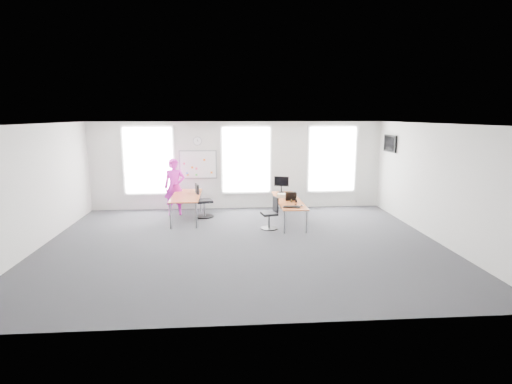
{
  "coord_description": "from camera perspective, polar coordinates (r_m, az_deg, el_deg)",
  "views": [
    {
      "loc": [
        -0.39,
        -9.68,
        3.2
      ],
      "look_at": [
        0.43,
        1.2,
        1.1
      ],
      "focal_mm": 28.0,
      "sensor_mm": 36.0,
      "label": 1
    }
  ],
  "objects": [
    {
      "name": "person",
      "position": [
        13.2,
        -11.55,
        0.72
      ],
      "size": [
        0.72,
        0.52,
        1.84
      ],
      "primitive_type": "imported",
      "rotation": [
        0.0,
        0.0,
        0.13
      ],
      "color": "#DA21BB",
      "rests_on": "ground"
    },
    {
      "name": "wall_front",
      "position": [
        5.94,
        -0.37,
        -5.71
      ],
      "size": [
        10.0,
        0.0,
        10.0
      ],
      "primitive_type": "plane",
      "rotation": [
        -1.57,
        0.0,
        0.0
      ],
      "color": "silver",
      "rests_on": "ground"
    },
    {
      "name": "keyboard",
      "position": [
        11.21,
        5.12,
        -2.13
      ],
      "size": [
        0.5,
        0.27,
        0.02
      ],
      "primitive_type": "cube",
      "rotation": [
        0.0,
        0.0,
        -0.23
      ],
      "color": "black",
      "rests_on": "desk_right"
    },
    {
      "name": "wall_right",
      "position": [
        11.21,
        24.5,
        1.18
      ],
      "size": [
        0.0,
        10.0,
        10.0
      ],
      "primitive_type": "plane",
      "rotation": [
        1.57,
        0.0,
        -1.57
      ],
      "color": "silver",
      "rests_on": "ground"
    },
    {
      "name": "headphones",
      "position": [
        11.85,
        5.39,
        -1.24
      ],
      "size": [
        0.19,
        0.1,
        0.11
      ],
      "rotation": [
        0.0,
        0.0,
        0.34
      ],
      "color": "black",
      "rests_on": "desk_right"
    },
    {
      "name": "window_mid",
      "position": [
        13.75,
        -1.4,
        4.62
      ],
      "size": [
        1.6,
        0.06,
        2.2
      ],
      "primitive_type": "cube",
      "color": "white",
      "rests_on": "wall_back"
    },
    {
      "name": "window_right",
      "position": [
        14.22,
        10.8,
        4.64
      ],
      "size": [
        1.6,
        0.06,
        2.2
      ],
      "primitive_type": "cube",
      "color": "white",
      "rests_on": "wall_back"
    },
    {
      "name": "lens_cap",
      "position": [
        11.57,
        5.7,
        -1.77
      ],
      "size": [
        0.08,
        0.08,
        0.01
      ],
      "primitive_type": "cylinder",
      "rotation": [
        0.0,
        0.0,
        0.18
      ],
      "color": "black",
      "rests_on": "desk_right"
    },
    {
      "name": "wall_left",
      "position": [
        10.86,
        -29.36,
        0.48
      ],
      "size": [
        0.0,
        10.0,
        10.0
      ],
      "primitive_type": "plane",
      "rotation": [
        1.57,
        0.0,
        1.57
      ],
      "color": "silver",
      "rests_on": "ground"
    },
    {
      "name": "window_left",
      "position": [
        13.98,
        -15.08,
        4.36
      ],
      "size": [
        1.6,
        0.06,
        2.2
      ],
      "primitive_type": "cube",
      "color": "white",
      "rests_on": "wall_back"
    },
    {
      "name": "chair_left",
      "position": [
        12.8,
        -7.67,
        -1.51
      ],
      "size": [
        0.59,
        0.59,
        1.08
      ],
      "rotation": [
        0.0,
        0.0,
        1.81
      ],
      "color": "black",
      "rests_on": "ground"
    },
    {
      "name": "floor",
      "position": [
        10.2,
        -1.91,
        -7.39
      ],
      "size": [
        10.0,
        10.0,
        0.0
      ],
      "primitive_type": "plane",
      "color": "#27272C",
      "rests_on": "ground"
    },
    {
      "name": "laptop_sleeve",
      "position": [
        12.04,
        5.01,
        -0.64
      ],
      "size": [
        0.33,
        0.17,
        0.27
      ],
      "rotation": [
        0.0,
        0.0,
        0.0
      ],
      "color": "black",
      "rests_on": "desk_right"
    },
    {
      "name": "monitor",
      "position": [
        13.28,
        3.66,
        1.31
      ],
      "size": [
        0.47,
        0.21,
        0.54
      ],
      "rotation": [
        0.0,
        0.0,
        -0.34
      ],
      "color": "black",
      "rests_on": "desk_right"
    },
    {
      "name": "desk_left",
      "position": [
        12.53,
        -9.91,
        -0.72
      ],
      "size": [
        0.85,
        2.14,
        0.78
      ],
      "color": "#B34D23",
      "rests_on": "ground"
    },
    {
      "name": "chair_right",
      "position": [
        11.42,
        2.16,
        -3.3
      ],
      "size": [
        0.49,
        0.49,
        0.92
      ],
      "rotation": [
        0.0,
        0.0,
        -1.37
      ],
      "color": "black",
      "rests_on": "ground"
    },
    {
      "name": "desk_right",
      "position": [
        12.23,
        4.64,
        -1.29
      ],
      "size": [
        0.73,
        2.75,
        0.67
      ],
      "color": "#B34D23",
      "rests_on": "ground"
    },
    {
      "name": "whiteboard",
      "position": [
        13.78,
        -8.28,
        3.9
      ],
      "size": [
        1.2,
        0.03,
        0.9
      ],
      "primitive_type": "cube",
      "color": "white",
      "rests_on": "wall_back"
    },
    {
      "name": "paper_stack",
      "position": [
        12.53,
        3.78,
        -0.52
      ],
      "size": [
        0.38,
        0.33,
        0.11
      ],
      "primitive_type": "cube",
      "rotation": [
        0.0,
        0.0,
        -0.29
      ],
      "color": "beige",
      "rests_on": "desk_right"
    },
    {
      "name": "wall_back",
      "position": [
        13.79,
        -2.65,
        3.8
      ],
      "size": [
        10.0,
        0.0,
        10.0
      ],
      "primitive_type": "plane",
      "rotation": [
        1.57,
        0.0,
        0.0
      ],
      "color": "silver",
      "rests_on": "ground"
    },
    {
      "name": "wall_clock",
      "position": [
        13.71,
        -8.37,
        7.22
      ],
      "size": [
        0.3,
        0.04,
        0.3
      ],
      "primitive_type": "cylinder",
      "rotation": [
        1.57,
        0.0,
        0.0
      ],
      "color": "gray",
      "rests_on": "wall_back"
    },
    {
      "name": "tv",
      "position": [
        13.79,
        18.62,
        6.58
      ],
      "size": [
        0.06,
        0.9,
        0.55
      ],
      "primitive_type": "cube",
      "color": "black",
      "rests_on": "wall_right"
    },
    {
      "name": "ceiling",
      "position": [
        9.69,
        -2.03,
        9.71
      ],
      "size": [
        10.0,
        10.0,
        0.0
      ],
      "primitive_type": "plane",
      "rotation": [
        3.14,
        0.0,
        0.0
      ],
      "color": "white",
      "rests_on": "ground"
    },
    {
      "name": "mouse",
      "position": [
        11.35,
        6.55,
        -1.95
      ],
      "size": [
        0.08,
        0.12,
        0.04
      ],
      "primitive_type": "ellipsoid",
      "rotation": [
        0.0,
        0.0,
        0.14
      ],
      "color": "black",
      "rests_on": "desk_right"
    }
  ]
}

